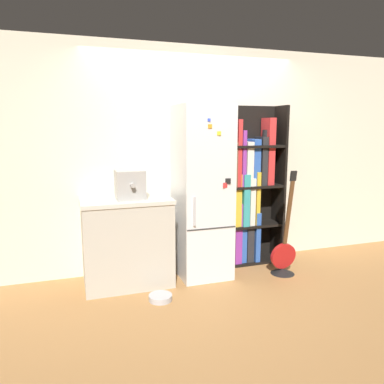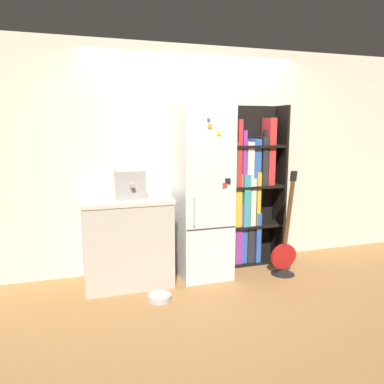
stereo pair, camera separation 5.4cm
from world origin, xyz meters
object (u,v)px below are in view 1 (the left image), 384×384
guitar (283,259)px  bookshelf (246,192)px  espresso_machine (130,184)px  refrigerator (202,192)px  pet_bowl (160,297)px

guitar → bookshelf: bearing=116.0°
bookshelf → guitar: (0.24, -0.50, -0.71)m
espresso_machine → refrigerator: bearing=3.9°
pet_bowl → refrigerator: bearing=41.1°
pet_bowl → bookshelf: bearing=29.6°
refrigerator → bookshelf: bearing=15.4°
refrigerator → bookshelf: bookshelf is taller
refrigerator → espresso_machine: refrigerator is taller
refrigerator → pet_bowl: 1.24m
bookshelf → pet_bowl: (-1.26, -0.72, -0.86)m
espresso_machine → guitar: espresso_machine is taller
bookshelf → espresso_machine: size_ratio=5.64×
refrigerator → espresso_machine: bearing=-176.1°
refrigerator → guitar: size_ratio=1.58×
refrigerator → espresso_machine: (-0.81, -0.05, 0.13)m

